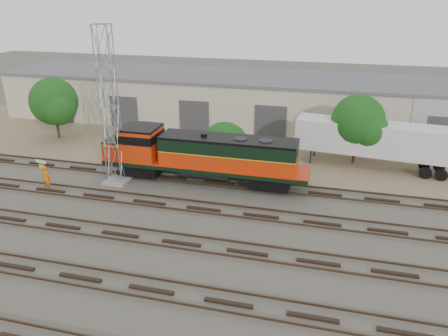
% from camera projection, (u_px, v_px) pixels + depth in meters
% --- Properties ---
extents(ground, '(140.00, 140.00, 0.00)m').
position_uv_depth(ground, '(197.00, 220.00, 28.65)').
color(ground, '#47423A').
rests_on(ground, ground).
extents(dirt_strip, '(80.00, 16.00, 0.02)m').
position_uv_depth(dirt_strip, '(244.00, 146.00, 42.08)').
color(dirt_strip, '#726047').
rests_on(dirt_strip, ground).
extents(tracks, '(80.00, 20.40, 0.28)m').
position_uv_depth(tracks, '(182.00, 243.00, 25.94)').
color(tracks, black).
rests_on(tracks, ground).
extents(warehouse, '(58.40, 10.40, 5.30)m').
position_uv_depth(warehouse, '(260.00, 100.00, 48.21)').
color(warehouse, beige).
rests_on(warehouse, ground).
extents(locomotive, '(16.12, 2.83, 3.87)m').
position_uv_depth(locomotive, '(201.00, 155.00, 33.53)').
color(locomotive, black).
rests_on(locomotive, tracks).
extents(signal_tower, '(1.75, 1.75, 11.85)m').
position_uv_depth(signal_tower, '(110.00, 110.00, 32.14)').
color(signal_tower, gray).
rests_on(signal_tower, ground).
extents(sign_post, '(0.92, 0.20, 2.27)m').
position_uv_depth(sign_post, '(42.00, 168.00, 32.79)').
color(sign_post, gray).
rests_on(sign_post, ground).
extents(worker, '(0.75, 0.55, 1.90)m').
position_uv_depth(worker, '(46.00, 178.00, 32.70)').
color(worker, orange).
rests_on(worker, ground).
extents(semi_trailer, '(12.75, 3.87, 3.86)m').
position_uv_depth(semi_trailer, '(376.00, 140.00, 36.25)').
color(semi_trailer, silver).
rests_on(semi_trailer, ground).
extents(dumpster_blue, '(2.04, 1.98, 1.50)m').
position_uv_depth(dumpster_blue, '(427.00, 143.00, 40.74)').
color(dumpster_blue, navy).
rests_on(dumpster_blue, ground).
extents(dumpster_red, '(1.54, 1.44, 1.40)m').
position_uv_depth(dumpster_red, '(446.00, 151.00, 38.78)').
color(dumpster_red, maroon).
rests_on(dumpster_red, ground).
extents(tree_west, '(4.92, 4.69, 6.13)m').
position_uv_depth(tree_west, '(55.00, 103.00, 42.90)').
color(tree_west, '#382619').
rests_on(tree_west, ground).
extents(tree_mid, '(4.31, 4.10, 4.10)m').
position_uv_depth(tree_mid, '(227.00, 148.00, 36.58)').
color(tree_mid, '#382619').
rests_on(tree_mid, ground).
extents(tree_east, '(4.69, 4.47, 6.04)m').
position_uv_depth(tree_east, '(361.00, 123.00, 36.46)').
color(tree_east, '#382619').
rests_on(tree_east, ground).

